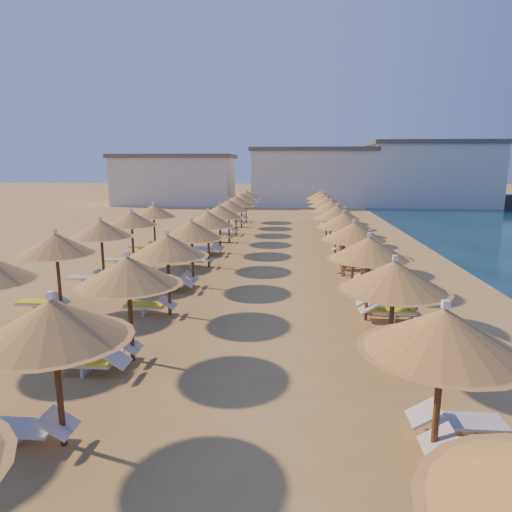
# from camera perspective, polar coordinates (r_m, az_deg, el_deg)

# --- Properties ---
(ground) EXTENTS (220.00, 220.00, 0.00)m
(ground) POSITION_cam_1_polar(r_m,az_deg,el_deg) (16.47, -0.06, -7.22)
(ground) COLOR tan
(ground) RESTS_ON ground
(jetty) EXTENTS (30.11, 4.90, 1.50)m
(jetty) POSITION_cam_1_polar(r_m,az_deg,el_deg) (63.11, 27.65, 6.03)
(jetty) COLOR black
(jetty) RESTS_ON ground
(hotel_blocks) EXTENTS (48.49, 8.60, 8.10)m
(hotel_blocks) POSITION_cam_1_polar(r_m,az_deg,el_deg) (59.97, 7.19, 9.85)
(hotel_blocks) COLOR silver
(hotel_blocks) RESTS_ON ground
(parasol_row_east) EXTENTS (2.86, 45.10, 3.04)m
(parasol_row_east) POSITION_cam_1_polar(r_m,az_deg,el_deg) (21.28, 11.49, 3.64)
(parasol_row_east) COLOR brown
(parasol_row_east) RESTS_ON ground
(parasol_row_west) EXTENTS (2.86, 45.10, 3.04)m
(parasol_row_west) POSITION_cam_1_polar(r_m,az_deg,el_deg) (21.56, -6.94, 3.88)
(parasol_row_west) COLOR brown
(parasol_row_west) RESTS_ON ground
(parasol_row_inland) EXTENTS (2.86, 22.06, 3.04)m
(parasol_row_inland) POSITION_cam_1_polar(r_m,az_deg,el_deg) (19.21, -21.06, 2.28)
(parasol_row_inland) COLOR brown
(parasol_row_inland) RESTS_ON ground
(loungers) EXTENTS (14.08, 42.88, 0.66)m
(loungers) POSITION_cam_1_polar(r_m,az_deg,el_deg) (20.87, -1.23, -2.21)
(loungers) COLOR silver
(loungers) RESTS_ON ground
(beachgoer_a) EXTENTS (0.51, 0.66, 1.63)m
(beachgoer_a) POSITION_cam_1_polar(r_m,az_deg,el_deg) (16.35, 19.00, -5.02)
(beachgoer_a) COLOR tan
(beachgoer_a) RESTS_ON ground
(beachgoer_c) EXTENTS (0.79, 1.06, 1.66)m
(beachgoer_c) POSITION_cam_1_polar(r_m,az_deg,el_deg) (22.69, 13.55, -0.16)
(beachgoer_c) COLOR tan
(beachgoer_c) RESTS_ON ground
(beachgoer_b) EXTENTS (0.73, 0.87, 1.59)m
(beachgoer_b) POSITION_cam_1_polar(r_m,az_deg,el_deg) (22.19, 10.59, -0.39)
(beachgoer_b) COLOR tan
(beachgoer_b) RESTS_ON ground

